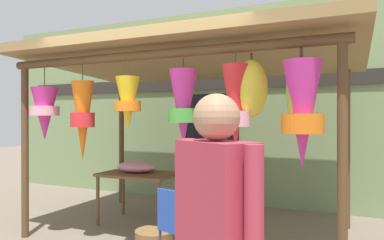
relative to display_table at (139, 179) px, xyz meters
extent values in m
cube|color=#7A9360|center=(0.80, 1.88, 1.11)|extent=(10.42, 0.25, 3.55)
cube|color=#2D2823|center=(0.80, 1.73, 1.54)|extent=(9.37, 0.04, 0.24)
cube|color=black|center=(0.44, 1.74, 0.34)|extent=(1.10, 0.03, 2.00)
cylinder|color=brown|center=(-1.03, -1.12, 0.46)|extent=(0.09, 0.09, 2.24)
cylinder|color=brown|center=(2.78, -1.12, 0.46)|extent=(0.09, 0.09, 2.24)
cylinder|color=brown|center=(-1.03, 1.01, 0.46)|extent=(0.09, 0.09, 2.24)
cylinder|color=brown|center=(2.78, 1.01, 0.46)|extent=(0.09, 0.09, 2.24)
cylinder|color=brown|center=(0.87, -1.12, 1.58)|extent=(4.02, 0.10, 0.10)
cylinder|color=brown|center=(0.87, 1.01, 1.73)|extent=(4.02, 0.10, 0.10)
cube|color=olive|center=(0.87, -0.05, 1.70)|extent=(4.32, 2.63, 0.27)
cylinder|color=brown|center=(-0.70, -1.10, 1.40)|extent=(0.01, 0.01, 0.25)
cone|color=#D13399|center=(-0.70, -1.10, 0.94)|extent=(0.33, 0.33, 0.67)
cylinder|color=pink|center=(-0.70, -1.10, 0.98)|extent=(0.36, 0.36, 0.12)
cylinder|color=brown|center=(-0.11, -1.08, 1.43)|extent=(0.01, 0.01, 0.19)
cone|color=orange|center=(-0.11, -1.08, 0.85)|extent=(0.26, 0.26, 0.98)
cylinder|color=red|center=(-0.11, -1.08, 0.87)|extent=(0.29, 0.29, 0.18)
cylinder|color=brown|center=(0.59, -1.16, 1.44)|extent=(0.01, 0.01, 0.18)
cone|color=yellow|center=(0.59, -1.16, 1.04)|extent=(0.27, 0.27, 0.61)
cylinder|color=orange|center=(0.59, -1.16, 1.02)|extent=(0.29, 0.29, 0.11)
cylinder|color=brown|center=(1.22, -1.04, 1.47)|extent=(0.01, 0.01, 0.12)
cone|color=#D13399|center=(1.22, -1.04, 0.99)|extent=(0.30, 0.30, 0.83)
cylinder|color=green|center=(1.22, -1.04, 0.92)|extent=(0.33, 0.33, 0.15)
cylinder|color=brown|center=(1.81, -1.09, 1.47)|extent=(0.01, 0.01, 0.11)
cone|color=red|center=(1.81, -1.09, 0.99)|extent=(0.27, 0.27, 0.85)
cylinder|color=pink|center=(1.81, -1.09, 0.88)|extent=(0.29, 0.29, 0.15)
cylinder|color=brown|center=(2.45, -1.13, 1.47)|extent=(0.01, 0.01, 0.12)
cone|color=#D13399|center=(2.45, -1.13, 0.92)|extent=(0.35, 0.35, 0.98)
cylinder|color=orange|center=(2.45, -1.13, 0.84)|extent=(0.38, 0.38, 0.18)
cylinder|color=#4C3D23|center=(2.43, -1.11, 1.48)|extent=(0.02, 0.02, 0.09)
ellipsoid|color=#89A842|center=(2.43, -1.11, 1.13)|extent=(0.27, 0.23, 0.61)
cylinder|color=#4C3D23|center=(1.95, -1.04, 1.50)|extent=(0.02, 0.02, 0.06)
ellipsoid|color=yellow|center=(1.95, -1.04, 1.18)|extent=(0.32, 0.27, 0.57)
cube|color=brown|center=(0.00, 0.00, 0.07)|extent=(1.11, 0.73, 0.04)
cylinder|color=brown|center=(-0.51, -0.31, -0.31)|extent=(0.05, 0.05, 0.71)
cylinder|color=brown|center=(0.51, -0.31, -0.31)|extent=(0.05, 0.05, 0.71)
cylinder|color=brown|center=(-0.51, 0.31, -0.31)|extent=(0.05, 0.05, 0.71)
cylinder|color=brown|center=(0.51, 0.31, -0.31)|extent=(0.05, 0.05, 0.71)
ellipsoid|color=pink|center=(-0.08, 0.04, 0.17)|extent=(0.62, 0.43, 0.16)
ellipsoid|color=orange|center=(0.01, -0.01, 0.17)|extent=(0.28, 0.22, 0.11)
cube|color=#2347A8|center=(1.31, -1.19, -0.22)|extent=(0.50, 0.50, 0.04)
cube|color=#2347A8|center=(1.26, -1.36, -0.02)|extent=(0.39, 0.15, 0.40)
cylinder|color=#333338|center=(1.19, -0.97, -0.44)|extent=(0.03, 0.03, 0.44)
cylinder|color=brown|center=(0.72, -0.81, -0.55)|extent=(0.45, 0.45, 0.22)
cube|color=#B23347|center=(2.28, -2.89, 0.47)|extent=(0.46, 0.40, 0.62)
cylinder|color=#B23347|center=(2.49, -3.02, 0.50)|extent=(0.08, 0.08, 0.56)
cylinder|color=#B23347|center=(2.06, -2.75, 0.50)|extent=(0.08, 0.08, 0.56)
sphere|color=tan|center=(2.28, -2.89, 0.89)|extent=(0.23, 0.23, 0.23)
camera|label=1|loc=(2.87, -4.49, 0.89)|focal=33.69mm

